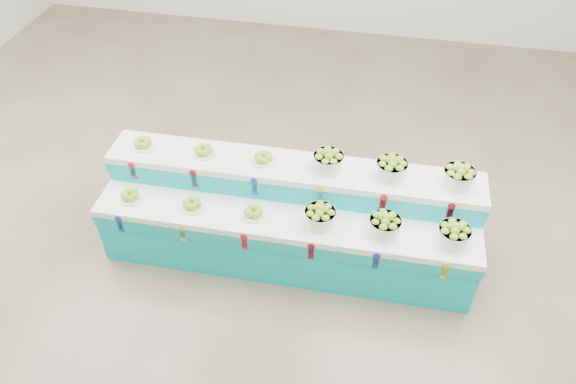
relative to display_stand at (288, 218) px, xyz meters
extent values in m
plane|color=brown|center=(-0.73, 0.29, -0.51)|extent=(10.00, 10.00, 0.00)
cylinder|color=white|center=(-1.55, -0.26, 0.26)|extent=(0.23, 0.23, 0.10)
cylinder|color=white|center=(-0.91, -0.25, 0.26)|extent=(0.23, 0.23, 0.10)
cylinder|color=white|center=(-0.29, -0.24, 0.26)|extent=(0.23, 0.23, 0.10)
cylinder|color=white|center=(-1.56, 0.21, 0.56)|extent=(0.23, 0.23, 0.10)
cylinder|color=white|center=(-0.92, 0.22, 0.56)|extent=(0.23, 0.23, 0.10)
cylinder|color=white|center=(-0.30, 0.23, 0.56)|extent=(0.23, 0.23, 0.10)
camera|label=1|loc=(0.80, -3.85, 3.96)|focal=34.17mm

